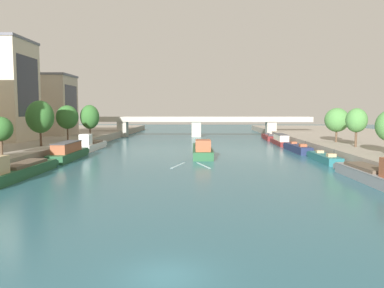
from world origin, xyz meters
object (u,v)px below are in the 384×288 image
object	(u,v)px
tree_left_third	(90,117)
moored_boat_right_end	(297,148)
tree_left_second	(1,129)
moored_boat_right_midway	(324,158)
tree_left_end_of_row	(40,117)
moored_boat_right_far	(269,137)
moored_boat_left_near	(68,152)
tree_right_second	(337,120)
moored_boat_right_gap_after	(375,174)
tree_right_end_of_row	(357,120)
barge_midriver	(202,150)
bridge_far	(196,124)
tree_left_far	(67,117)
moored_boat_left_gap_after	(15,170)
moored_boat_right_downstream	(280,140)
moored_boat_left_downstream	(92,145)

from	to	relation	value
tree_left_third	moored_boat_right_end	bearing A→B (deg)	-22.64
tree_left_second	moored_boat_right_midway	bearing A→B (deg)	9.76
tree_left_second	moored_boat_right_end	bearing A→B (deg)	25.60
moored_boat_right_midway	tree_left_end_of_row	xyz separation A→B (m)	(-46.68, 5.32, 6.21)
moored_boat_right_midway	moored_boat_right_far	xyz separation A→B (m)	(-0.58, 45.33, 0.03)
moored_boat_left_near	tree_right_second	distance (m)	49.36
moored_boat_left_near	tree_left_end_of_row	world-z (taller)	tree_left_end_of_row
tree_right_second	moored_boat_right_gap_after	bearing A→B (deg)	-102.28
moored_boat_right_far	moored_boat_left_near	bearing A→B (deg)	-132.16
moored_boat_right_midway	moored_boat_right_end	size ratio (longest dim) A/B	0.86
moored_boat_right_end	tree_left_third	world-z (taller)	tree_left_third
moored_boat_right_midway	tree_right_end_of_row	world-z (taller)	tree_right_end_of_row
barge_midriver	bridge_far	world-z (taller)	bridge_far
barge_midriver	moored_boat_right_end	size ratio (longest dim) A/B	1.42
moored_boat_right_midway	tree_left_end_of_row	size ratio (longest dim) A/B	1.47
tree_left_end_of_row	tree_left_far	size ratio (longest dim) A/B	1.09
tree_left_far	moored_boat_left_near	bearing A→B (deg)	-70.15
moored_boat_right_midway	moored_boat_right_far	bearing A→B (deg)	90.74
moored_boat_left_near	tree_left_far	distance (m)	18.72
moored_boat_left_gap_after	tree_left_second	distance (m)	10.75
moored_boat_right_downstream	tree_left_far	xyz separation A→B (m)	(-45.94, -11.14, 5.50)
tree_left_far	tree_right_end_of_row	size ratio (longest dim) A/B	1.11
barge_midriver	tree_left_far	size ratio (longest dim) A/B	2.64
moored_boat_left_near	moored_boat_left_downstream	world-z (taller)	moored_boat_left_downstream
tree_left_second	moored_boat_left_near	bearing A→B (deg)	57.50
moored_boat_left_gap_after	moored_boat_right_end	xyz separation A→B (m)	(39.95, 29.81, -0.26)
tree_right_second	barge_midriver	bearing A→B (deg)	-165.91
barge_midriver	moored_boat_left_near	size ratio (longest dim) A/B	1.29
moored_boat_left_downstream	moored_boat_right_downstream	xyz separation A→B (m)	(40.57, 12.65, 0.03)
barge_midriver	tree_right_end_of_row	xyz separation A→B (m)	(25.66, -2.94, 5.27)
moored_boat_right_end	tree_left_second	distance (m)	50.94
barge_midriver	moored_boat_right_downstream	bearing A→B (deg)	49.65
tree_left_third	tree_right_end_of_row	distance (m)	60.19
barge_midriver	moored_boat_right_downstream	xyz separation A→B (m)	(18.23, 21.45, 0.06)
tree_left_second	tree_right_second	size ratio (longest dim) A/B	0.80
moored_boat_left_gap_after	tree_left_third	world-z (taller)	tree_left_third
moored_boat_right_end	moored_boat_right_far	world-z (taller)	moored_boat_right_end
tree_right_end_of_row	bridge_far	bearing A→B (deg)	118.63
moored_boat_right_midway	moored_boat_right_downstream	size ratio (longest dim) A/B	0.80
tree_right_second	moored_boat_left_gap_after	bearing A→B (deg)	-147.56
barge_midriver	moored_boat_right_gap_after	xyz separation A→B (m)	(18.85, -25.20, -0.02)
moored_boat_right_gap_after	moored_boat_right_far	xyz separation A→B (m)	(-0.55, 62.72, -0.34)
moored_boat_left_near	tree_left_end_of_row	bearing A→B (deg)	146.57
moored_boat_left_downstream	moored_boat_right_far	bearing A→B (deg)	35.23
moored_boat_left_gap_after	moored_boat_right_midway	world-z (taller)	moored_boat_left_gap_after
tree_left_end_of_row	bridge_far	distance (m)	56.23
barge_midriver	tree_left_second	distance (m)	32.01
moored_boat_left_downstream	moored_boat_right_gap_after	xyz separation A→B (m)	(41.20, -34.01, -0.05)
moored_boat_right_downstream	moored_boat_right_midway	bearing A→B (deg)	-88.70
barge_midriver	tree_left_end_of_row	world-z (taller)	tree_left_end_of_row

